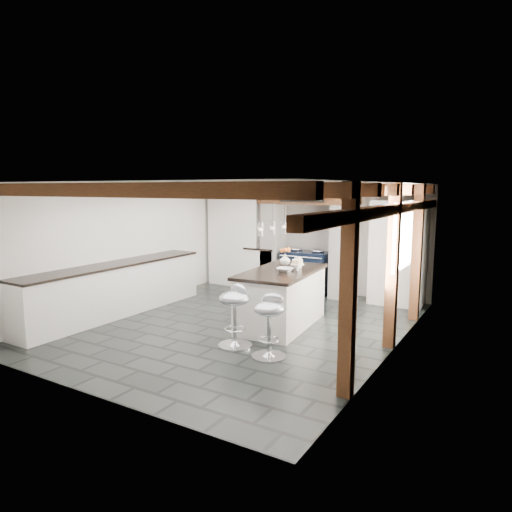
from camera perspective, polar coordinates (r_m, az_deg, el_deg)
The scene contains 6 objects.
ground at distance 7.62m, azimuth -2.21°, elevation -8.54°, with size 6.00×6.00×0.00m, color black.
room_shell at distance 8.89m, azimuth -0.57°, elevation 0.96°, with size 6.00×6.03×6.00m.
range_cooker at distance 9.80m, azimuth 6.34°, elevation -1.93°, with size 1.00×0.63×0.99m.
kitchen_island at distance 7.46m, azimuth 3.23°, elevation -5.17°, with size 1.13×1.94×1.23m.
bar_stool_near at distance 6.05m, azimuth 1.66°, elevation -7.85°, with size 0.52×0.52×0.86m.
bar_stool_far at distance 6.44m, azimuth -2.56°, elevation -6.56°, with size 0.57×0.57×0.90m.
Camera 1 is at (3.98, -6.10, 2.23)m, focal length 32.00 mm.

